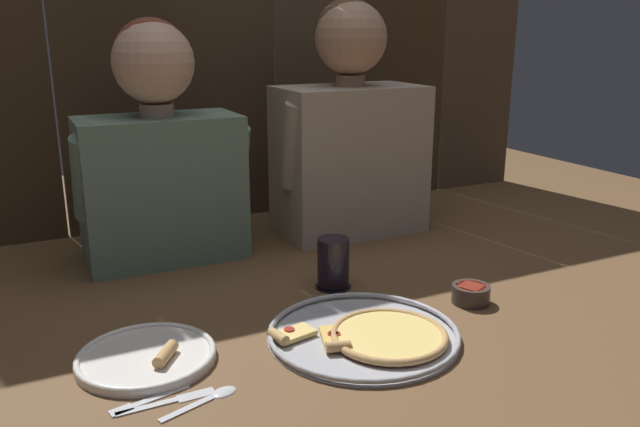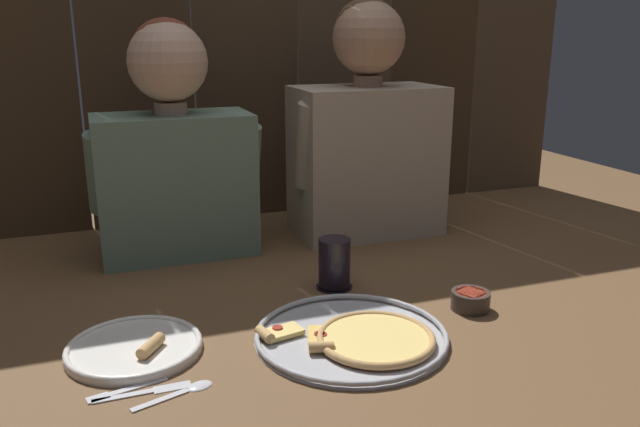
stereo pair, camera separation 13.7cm
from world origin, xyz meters
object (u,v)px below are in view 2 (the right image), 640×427
(drinking_glass, at_px, (334,264))
(diner_right, at_px, (367,130))
(pizza_tray, at_px, (357,336))
(dipping_bowl, at_px, (471,299))
(dinner_plate, at_px, (135,347))
(diner_left, at_px, (173,148))

(drinking_glass, relative_size, diner_right, 0.18)
(pizza_tray, bearing_deg, dipping_bowl, 10.06)
(pizza_tray, distance_m, dinner_plate, 0.41)
(diner_right, bearing_deg, dinner_plate, -142.95)
(pizza_tray, relative_size, diner_left, 0.62)
(drinking_glass, distance_m, dipping_bowl, 0.31)
(dipping_bowl, bearing_deg, drinking_glass, 137.24)
(dipping_bowl, height_order, diner_left, diner_left)
(diner_left, xyz_separation_m, diner_right, (0.53, -0.00, 0.02))
(pizza_tray, xyz_separation_m, dipping_bowl, (0.28, 0.05, 0.01))
(dinner_plate, xyz_separation_m, dipping_bowl, (0.67, -0.05, 0.01))
(drinking_glass, xyz_separation_m, diner_left, (-0.29, 0.36, 0.22))
(dipping_bowl, bearing_deg, dinner_plate, 175.64)
(drinking_glass, bearing_deg, pizza_tray, -102.06)
(pizza_tray, distance_m, dipping_bowl, 0.28)
(diner_left, bearing_deg, dinner_plate, -106.78)
(dinner_plate, height_order, dipping_bowl, dipping_bowl)
(pizza_tray, distance_m, diner_right, 0.74)
(dinner_plate, xyz_separation_m, drinking_glass, (0.45, 0.16, 0.05))
(dinner_plate, xyz_separation_m, diner_right, (0.69, 0.52, 0.28))
(diner_left, bearing_deg, drinking_glass, -51.15)
(dipping_bowl, relative_size, diner_left, 0.14)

